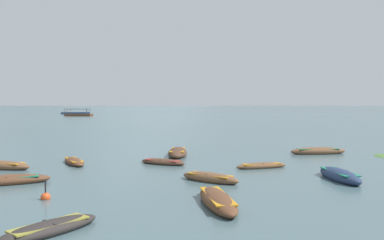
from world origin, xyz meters
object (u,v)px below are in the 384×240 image
(rowboat_2, at_px, (178,153))
(rowboat_6, at_px, (2,165))
(ferry_0, at_px, (79,115))
(rowboat_7, at_px, (50,228))
(rowboat_9, at_px, (7,180))
(rowboat_3, at_px, (217,200))
(rowboat_11, at_px, (163,162))
(ferry_1, at_px, (76,113))
(rowboat_5, at_px, (74,162))
(rowboat_8, at_px, (261,166))
(rowboat_1, at_px, (318,151))
(rowboat_0, at_px, (340,175))
(rowboat_10, at_px, (210,178))
(mooring_buoy, at_px, (46,197))

(rowboat_2, xyz_separation_m, rowboat_6, (-10.64, -5.40, -0.05))
(rowboat_2, height_order, ferry_0, ferry_0)
(rowboat_2, xyz_separation_m, rowboat_7, (-3.83, -17.35, -0.09))
(rowboat_9, distance_m, ferry_0, 110.06)
(rowboat_3, distance_m, ferry_0, 116.73)
(rowboat_7, xyz_separation_m, ferry_0, (-28.45, 114.77, 0.30))
(rowboat_6, distance_m, rowboat_7, 13.75)
(rowboat_11, bearing_deg, ferry_1, 107.06)
(rowboat_5, relative_size, rowboat_6, 0.92)
(rowboat_8, bearing_deg, rowboat_5, 169.92)
(rowboat_6, relative_size, rowboat_8, 1.19)
(rowboat_9, xyz_separation_m, rowboat_11, (7.37, 5.95, -0.04))
(rowboat_5, relative_size, rowboat_11, 1.14)
(rowboat_11, bearing_deg, rowboat_1, 21.83)
(rowboat_11, bearing_deg, ferry_0, 107.16)
(rowboat_0, relative_size, rowboat_9, 0.94)
(rowboat_8, bearing_deg, rowboat_2, 131.90)
(ferry_0, bearing_deg, rowboat_1, -65.87)
(rowboat_11, bearing_deg, rowboat_10, -65.25)
(ferry_0, relative_size, mooring_buoy, 10.09)
(rowboat_0, height_order, ferry_1, ferry_1)
(rowboat_2, height_order, rowboat_8, rowboat_2)
(rowboat_1, distance_m, rowboat_11, 12.90)
(rowboat_1, distance_m, rowboat_8, 8.75)
(rowboat_9, bearing_deg, ferry_1, 103.42)
(rowboat_11, bearing_deg, rowboat_9, -141.09)
(rowboat_2, relative_size, ferry_0, 0.49)
(rowboat_2, height_order, rowboat_7, rowboat_2)
(rowboat_1, height_order, rowboat_9, rowboat_1)
(ferry_1, bearing_deg, rowboat_11, -72.94)
(rowboat_6, distance_m, rowboat_10, 13.02)
(rowboat_2, distance_m, rowboat_3, 14.37)
(rowboat_10, xyz_separation_m, rowboat_11, (-2.61, 5.66, -0.04))
(rowboat_0, relative_size, rowboat_11, 1.19)
(rowboat_3, height_order, rowboat_6, same)
(rowboat_5, bearing_deg, mooring_buoy, -81.69)
(rowboat_10, bearing_deg, rowboat_6, 160.70)
(rowboat_7, relative_size, ferry_1, 0.27)
(ferry_1, bearing_deg, rowboat_5, -75.29)
(rowboat_0, bearing_deg, rowboat_8, 130.79)
(rowboat_7, relative_size, mooring_buoy, 3.53)
(rowboat_0, bearing_deg, mooring_buoy, -165.22)
(rowboat_0, xyz_separation_m, rowboat_1, (2.63, 10.25, -0.01))
(rowboat_3, distance_m, rowboat_6, 15.09)
(rowboat_1, height_order, rowboat_2, rowboat_2)
(rowboat_5, relative_size, ferry_0, 0.42)
(rowboat_1, xyz_separation_m, ferry_1, (-51.52, 124.08, 0.24))
(rowboat_1, relative_size, ferry_0, 0.51)
(rowboat_6, xyz_separation_m, rowboat_10, (12.29, -4.30, -0.01))
(mooring_buoy, bearing_deg, rowboat_10, 25.91)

